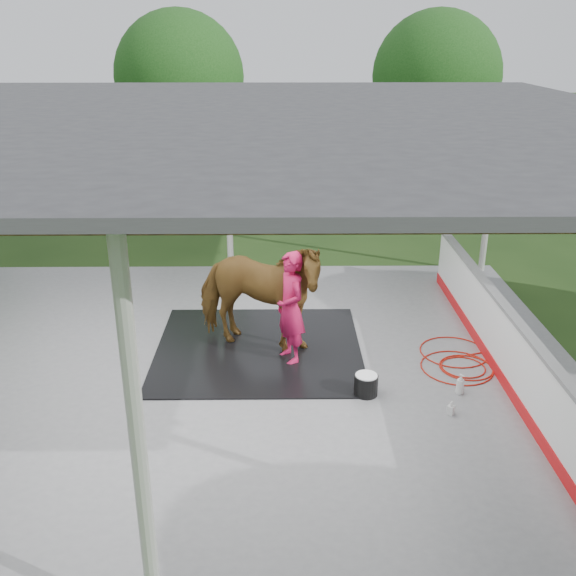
{
  "coord_description": "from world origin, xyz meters",
  "views": [
    {
      "loc": [
        1.15,
        -8.97,
        5.13
      ],
      "look_at": [
        1.25,
        0.66,
        1.25
      ],
      "focal_mm": 40.0,
      "sensor_mm": 36.0,
      "label": 1
    }
  ],
  "objects_px": {
    "dasher_board": "(502,342)",
    "horse": "(258,294)",
    "handler": "(291,308)",
    "wash_bucket": "(366,384)"
  },
  "relations": [
    {
      "from": "wash_bucket",
      "to": "horse",
      "type": "bearing_deg",
      "value": 137.98
    },
    {
      "from": "dasher_board",
      "to": "horse",
      "type": "xyz_separation_m",
      "value": [
        -3.85,
        0.84,
        0.47
      ]
    },
    {
      "from": "horse",
      "to": "handler",
      "type": "distance_m",
      "value": 0.67
    },
    {
      "from": "dasher_board",
      "to": "wash_bucket",
      "type": "xyz_separation_m",
      "value": [
        -2.2,
        -0.65,
        -0.37
      ]
    },
    {
      "from": "dasher_board",
      "to": "handler",
      "type": "xyz_separation_m",
      "value": [
        -3.31,
        0.46,
        0.4
      ]
    },
    {
      "from": "dasher_board",
      "to": "horse",
      "type": "height_order",
      "value": "horse"
    },
    {
      "from": "dasher_board",
      "to": "wash_bucket",
      "type": "bearing_deg",
      "value": -163.59
    },
    {
      "from": "horse",
      "to": "wash_bucket",
      "type": "xyz_separation_m",
      "value": [
        1.65,
        -1.49,
        -0.84
      ]
    },
    {
      "from": "horse",
      "to": "handler",
      "type": "relative_size",
      "value": 1.25
    },
    {
      "from": "dasher_board",
      "to": "horse",
      "type": "bearing_deg",
      "value": 167.66
    }
  ]
}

